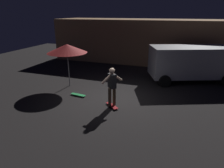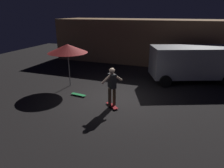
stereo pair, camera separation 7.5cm
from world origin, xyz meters
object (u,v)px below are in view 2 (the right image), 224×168
(parked_van, at_px, (192,62))
(skateboard_spare, at_px, (78,95))
(skateboard_ridden, at_px, (112,106))
(skater, at_px, (112,84))
(patio_umbrella, at_px, (68,48))

(parked_van, bearing_deg, skateboard_spare, -140.26)
(skateboard_ridden, distance_m, skater, 0.98)
(skateboard_ridden, xyz_separation_m, skateboard_spare, (-1.96, 0.58, 0.00))
(skateboard_ridden, bearing_deg, skateboard_spare, 163.58)
(patio_umbrella, xyz_separation_m, skateboard_ridden, (3.11, -1.71, -2.02))
(parked_van, relative_size, patio_umbrella, 2.16)
(parked_van, bearing_deg, patio_umbrella, -153.49)
(parked_van, relative_size, skateboard_spare, 6.23)
(skateboard_ridden, bearing_deg, parked_van, 56.84)
(skateboard_spare, bearing_deg, parked_van, 39.74)
(patio_umbrella, xyz_separation_m, skater, (3.11, -1.71, -1.04))
(skateboard_spare, relative_size, skater, 0.48)
(skateboard_spare, xyz_separation_m, skater, (1.96, -0.58, 0.98))
(skateboard_spare, bearing_deg, skateboard_ridden, -16.42)
(parked_van, height_order, skater, parked_van)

